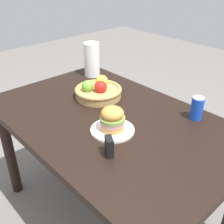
% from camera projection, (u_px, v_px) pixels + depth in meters
% --- Properties ---
extents(ground_plane, '(8.00, 8.00, 0.00)m').
position_uv_depth(ground_plane, '(110.00, 212.00, 1.86)').
color(ground_plane, slate).
extents(dining_table, '(1.40, 0.90, 0.75)m').
position_uv_depth(dining_table, '(110.00, 133.00, 1.54)').
color(dining_table, black).
rests_on(dining_table, ground_plane).
extents(plate, '(0.22, 0.22, 0.01)m').
position_uv_depth(plate, '(112.00, 130.00, 1.37)').
color(plate, silver).
rests_on(plate, dining_table).
extents(sandwich, '(0.12, 0.12, 0.12)m').
position_uv_depth(sandwich, '(112.00, 118.00, 1.34)').
color(sandwich, tan).
rests_on(sandwich, plate).
extents(soda_can, '(0.07, 0.07, 0.13)m').
position_uv_depth(soda_can, '(197.00, 108.00, 1.45)').
color(soda_can, blue).
rests_on(soda_can, dining_table).
extents(fruit_basket, '(0.29, 0.29, 0.12)m').
position_uv_depth(fruit_basket, '(98.00, 91.00, 1.69)').
color(fruit_basket, tan).
rests_on(fruit_basket, dining_table).
extents(paper_towel_roll, '(0.11, 0.11, 0.24)m').
position_uv_depth(paper_towel_roll, '(92.00, 60.00, 1.95)').
color(paper_towel_roll, white).
rests_on(paper_towel_roll, dining_table).
extents(napkin_holder, '(0.07, 0.06, 0.09)m').
position_uv_depth(napkin_holder, '(109.00, 147.00, 1.19)').
color(napkin_holder, black).
rests_on(napkin_holder, dining_table).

